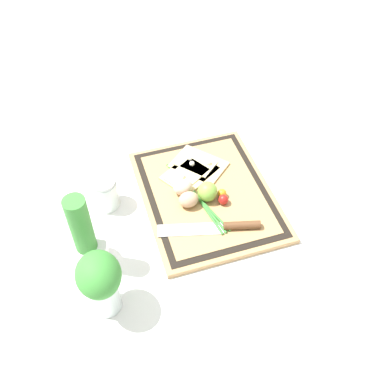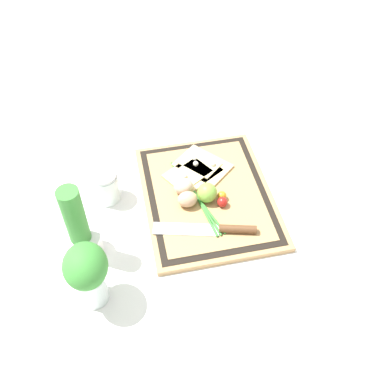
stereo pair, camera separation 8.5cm
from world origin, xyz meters
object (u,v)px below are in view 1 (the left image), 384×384
Objects in this scene: sauce_jar at (104,194)px; herb_glass at (100,281)px; lime at (207,192)px; cherry_tomato_yellow at (222,193)px; egg_brown at (189,200)px; knife at (226,227)px; herb_pot at (86,242)px; cherry_tomato_red at (223,200)px; pizza_slice_near at (198,164)px; pizza_slice_far at (189,173)px; egg_pink at (183,187)px.

herb_glass is at bearing 169.98° from sauce_jar.
lime is at bearing -54.99° from herb_glass.
egg_brown is at bearing 90.71° from cherry_tomato_yellow.
cherry_tomato_yellow is 0.33m from sauce_jar.
knife is 1.49× the size of herb_glass.
knife is 1.16× the size of herb_pot.
egg_brown is at bearing 76.55° from cherry_tomato_red.
pizza_slice_near is 0.14m from lime.
herb_glass reaches higher than pizza_slice_far.
egg_brown and egg_pink have the same top height.
lime reaches higher than pizza_slice_far.
egg_brown is 0.05m from egg_pink.
cherry_tomato_yellow is at bearing -89.29° from egg_brown.
pizza_slice_near is 0.14m from cherry_tomato_yellow.
pizza_slice_near is 0.69× the size of knife.
cherry_tomato_red is at bearing -14.98° from knife.
sauce_jar is at bearing 67.40° from egg_brown.
cherry_tomato_red reaches higher than knife.
cherry_tomato_yellow reaches higher than pizza_slice_near.
lime is at bearing 6.61° from knife.
cherry_tomato_red is 0.30× the size of sauce_jar.
sauce_jar is (0.08, 0.28, -0.01)m from lime.
pizza_slice_near is at bearing 10.35° from cherry_tomato_yellow.
sauce_jar is at bearing 73.24° from lime.
pizza_slice_near is at bearing -27.56° from egg_brown.
egg_pink is at bearing -44.88° from herb_glass.
pizza_slice_far is 6.47× the size of cherry_tomato_red.
pizza_slice_near is 0.52m from herb_glass.
lime reaches higher than egg_pink.
knife is 10.50× the size of cherry_tomato_yellow.
egg_pink is 0.24× the size of herb_pot.
knife is at bearing 165.71° from cherry_tomato_yellow.
sauce_jar is at bearing -22.03° from herb_pot.
pizza_slice_far is 0.68× the size of knife.
cherry_tomato_red is (-0.03, -0.04, -0.01)m from lime.
sauce_jar is 0.33m from herb_glass.
cherry_tomato_yellow is 0.45m from herb_glass.
herb_glass is (-0.23, 0.38, 0.08)m from cherry_tomato_yellow.
lime is (0.12, 0.01, 0.02)m from knife.
herb_glass is (-0.34, 0.31, 0.09)m from pizza_slice_far.
sauce_jar reaches higher than pizza_slice_near.
sauce_jar is (0.09, 0.22, -0.00)m from egg_brown.
cherry_tomato_red is at bearing -126.69° from egg_pink.
pizza_slice_far is at bearing -17.83° from egg_brown.
lime is (-0.04, -0.06, 0.01)m from egg_pink.
cherry_tomato_yellow is 0.11× the size of herb_pot.
lime reaches higher than knife.
sauce_jar is (-0.02, 0.26, 0.02)m from pizza_slice_far.
herb_pot is (0.02, 0.37, 0.06)m from knife.
egg_pink is 0.07m from lime.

